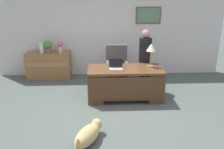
{
  "coord_description": "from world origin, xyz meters",
  "views": [
    {
      "loc": [
        -0.25,
        -4.56,
        2.43
      ],
      "look_at": [
        -0.04,
        0.3,
        0.75
      ],
      "focal_mm": 36.96,
      "sensor_mm": 36.0,
      "label": 1
    }
  ],
  "objects_px": {
    "desk": "(125,82)",
    "laptop": "(116,66)",
    "armchair": "(117,67)",
    "desk_lamp": "(151,49)",
    "person_standing": "(145,60)",
    "vase_with_flowers": "(60,46)",
    "dog_lying": "(88,134)",
    "potted_plant": "(48,46)",
    "vase_empty": "(42,48)",
    "credenza": "(49,65)"
  },
  "relations": [
    {
      "from": "laptop",
      "to": "credenza",
      "type": "bearing_deg",
      "value": 141.04
    },
    {
      "from": "desk",
      "to": "vase_empty",
      "type": "bearing_deg",
      "value": 145.67
    },
    {
      "from": "desk",
      "to": "potted_plant",
      "type": "height_order",
      "value": "potted_plant"
    },
    {
      "from": "armchair",
      "to": "potted_plant",
      "type": "relative_size",
      "value": 3.07
    },
    {
      "from": "dog_lying",
      "to": "potted_plant",
      "type": "xyz_separation_m",
      "value": [
        -1.35,
        3.38,
        0.84
      ]
    },
    {
      "from": "desk",
      "to": "vase_with_flowers",
      "type": "xyz_separation_m",
      "value": [
        -1.8,
        1.6,
        0.57
      ]
    },
    {
      "from": "desk_lamp",
      "to": "vase_empty",
      "type": "xyz_separation_m",
      "value": [
        -2.96,
        1.46,
        -0.27
      ]
    },
    {
      "from": "credenza",
      "to": "laptop",
      "type": "bearing_deg",
      "value": -38.96
    },
    {
      "from": "desk",
      "to": "laptop",
      "type": "bearing_deg",
      "value": 174.7
    },
    {
      "from": "credenza",
      "to": "potted_plant",
      "type": "height_order",
      "value": "potted_plant"
    },
    {
      "from": "desk",
      "to": "vase_with_flowers",
      "type": "height_order",
      "value": "vase_with_flowers"
    },
    {
      "from": "desk_lamp",
      "to": "vase_with_flowers",
      "type": "height_order",
      "value": "desk_lamp"
    },
    {
      "from": "vase_with_flowers",
      "to": "vase_empty",
      "type": "height_order",
      "value": "vase_with_flowers"
    },
    {
      "from": "dog_lying",
      "to": "laptop",
      "type": "relative_size",
      "value": 2.47
    },
    {
      "from": "person_standing",
      "to": "dog_lying",
      "type": "xyz_separation_m",
      "value": [
        -1.38,
        -2.37,
        -0.67
      ]
    },
    {
      "from": "desk",
      "to": "person_standing",
      "type": "bearing_deg",
      "value": 46.33
    },
    {
      "from": "credenza",
      "to": "laptop",
      "type": "distance_m",
      "value": 2.55
    },
    {
      "from": "credenza",
      "to": "vase_empty",
      "type": "bearing_deg",
      "value": 179.54
    },
    {
      "from": "desk",
      "to": "credenza",
      "type": "distance_m",
      "value": 2.7
    },
    {
      "from": "armchair",
      "to": "potted_plant",
      "type": "height_order",
      "value": "potted_plant"
    },
    {
      "from": "dog_lying",
      "to": "potted_plant",
      "type": "distance_m",
      "value": 3.74
    },
    {
      "from": "desk",
      "to": "laptop",
      "type": "distance_m",
      "value": 0.47
    },
    {
      "from": "desk_lamp",
      "to": "vase_with_flowers",
      "type": "distance_m",
      "value": 2.83
    },
    {
      "from": "desk",
      "to": "person_standing",
      "type": "distance_m",
      "value": 0.92
    },
    {
      "from": "person_standing",
      "to": "potted_plant",
      "type": "bearing_deg",
      "value": 159.77
    },
    {
      "from": "person_standing",
      "to": "laptop",
      "type": "distance_m",
      "value": 0.98
    },
    {
      "from": "desk",
      "to": "armchair",
      "type": "relative_size",
      "value": 1.62
    },
    {
      "from": "laptop",
      "to": "vase_empty",
      "type": "relative_size",
      "value": 1.05
    },
    {
      "from": "desk",
      "to": "potted_plant",
      "type": "relative_size",
      "value": 4.96
    },
    {
      "from": "desk",
      "to": "armchair",
      "type": "bearing_deg",
      "value": 97.85
    },
    {
      "from": "dog_lying",
      "to": "vase_empty",
      "type": "distance_m",
      "value": 3.8
    },
    {
      "from": "desk",
      "to": "armchair",
      "type": "xyz_separation_m",
      "value": [
        -0.14,
        1.03,
        0.07
      ]
    },
    {
      "from": "armchair",
      "to": "dog_lying",
      "type": "distance_m",
      "value": 2.91
    },
    {
      "from": "laptop",
      "to": "vase_with_flowers",
      "type": "relative_size",
      "value": 0.94
    },
    {
      "from": "vase_with_flowers",
      "to": "potted_plant",
      "type": "distance_m",
      "value": 0.36
    },
    {
      "from": "credenza",
      "to": "laptop",
      "type": "height_order",
      "value": "laptop"
    },
    {
      "from": "armchair",
      "to": "vase_empty",
      "type": "bearing_deg",
      "value": 165.54
    },
    {
      "from": "person_standing",
      "to": "desk_lamp",
      "type": "relative_size",
      "value": 2.82
    },
    {
      "from": "credenza",
      "to": "vase_empty",
      "type": "height_order",
      "value": "vase_empty"
    },
    {
      "from": "vase_empty",
      "to": "desk",
      "type": "bearing_deg",
      "value": -34.33
    },
    {
      "from": "desk_lamp",
      "to": "laptop",
      "type": "bearing_deg",
      "value": -171.98
    },
    {
      "from": "credenza",
      "to": "vase_empty",
      "type": "relative_size",
      "value": 4.29
    },
    {
      "from": "laptop",
      "to": "vase_with_flowers",
      "type": "bearing_deg",
      "value": 134.85
    },
    {
      "from": "armchair",
      "to": "desk_lamp",
      "type": "bearing_deg",
      "value": -49.6
    },
    {
      "from": "dog_lying",
      "to": "armchair",
      "type": "bearing_deg",
      "value": 76.69
    },
    {
      "from": "vase_with_flowers",
      "to": "desk_lamp",
      "type": "bearing_deg",
      "value": -31.18
    },
    {
      "from": "armchair",
      "to": "laptop",
      "type": "bearing_deg",
      "value": -94.68
    },
    {
      "from": "laptop",
      "to": "vase_with_flowers",
      "type": "height_order",
      "value": "vase_with_flowers"
    },
    {
      "from": "vase_empty",
      "to": "armchair",
      "type": "bearing_deg",
      "value": -14.46
    },
    {
      "from": "person_standing",
      "to": "vase_with_flowers",
      "type": "distance_m",
      "value": 2.58
    }
  ]
}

